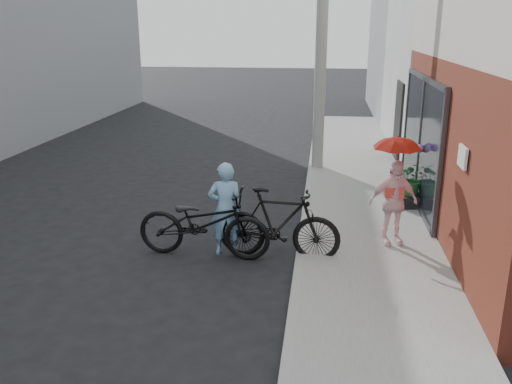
% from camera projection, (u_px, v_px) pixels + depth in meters
% --- Properties ---
extents(ground, '(80.00, 80.00, 0.00)m').
position_uv_depth(ground, '(236.00, 271.00, 8.20)').
color(ground, black).
rests_on(ground, ground).
extents(sidewalk, '(2.20, 24.00, 0.12)m').
position_uv_depth(sidewalk, '(368.00, 226.00, 9.82)').
color(sidewalk, gray).
rests_on(sidewalk, ground).
extents(curb, '(0.12, 24.00, 0.12)m').
position_uv_depth(curb, '(304.00, 224.00, 9.97)').
color(curb, '#9E9E99').
rests_on(curb, ground).
extents(east_building_far, '(8.00, 8.00, 7.00)m').
position_uv_depth(east_building_far, '(480.00, 26.00, 21.45)').
color(east_building_far, gray).
rests_on(east_building_far, ground).
extents(utility_pole, '(0.28, 0.28, 7.00)m').
position_uv_depth(utility_pole, '(322.00, 27.00, 12.72)').
color(utility_pole, '#9E9E99').
rests_on(utility_pole, ground).
extents(officer, '(0.61, 0.45, 1.53)m').
position_uv_depth(officer, '(226.00, 209.00, 8.60)').
color(officer, '#7AB0DA').
rests_on(officer, ground).
extents(bike_left, '(2.18, 0.87, 1.13)m').
position_uv_depth(bike_left, '(204.00, 223.00, 8.56)').
color(bike_left, black).
rests_on(bike_left, ground).
extents(bike_right, '(1.97, 0.69, 1.16)m').
position_uv_depth(bike_right, '(279.00, 224.00, 8.46)').
color(bike_right, black).
rests_on(bike_right, ground).
extents(kimono_woman, '(0.89, 0.57, 1.41)m').
position_uv_depth(kimono_woman, '(393.00, 202.00, 8.72)').
color(kimono_woman, '#FED5DB').
rests_on(kimono_woman, sidewalk).
extents(parasol, '(0.74, 0.74, 0.65)m').
position_uv_depth(parasol, '(398.00, 140.00, 8.42)').
color(parasol, red).
rests_on(parasol, kimono_woman).
extents(planter, '(0.51, 0.51, 0.23)m').
position_uv_depth(planter, '(410.00, 201.00, 10.71)').
color(planter, black).
rests_on(planter, sidewalk).
extents(potted_plant, '(0.61, 0.53, 0.68)m').
position_uv_depth(potted_plant, '(412.00, 178.00, 10.57)').
color(potted_plant, '#23592B').
rests_on(potted_plant, planter).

